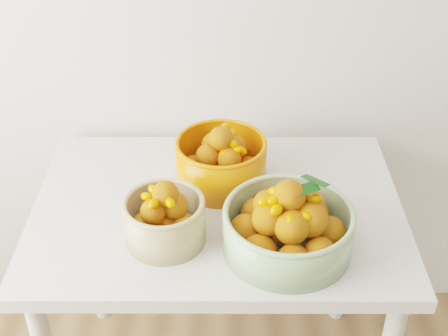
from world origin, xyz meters
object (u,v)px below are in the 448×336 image
Objects in this scene: bowl_cream at (165,219)px; bowl_orange at (221,161)px; table at (218,232)px; bowl_green at (288,226)px.

bowl_orange is (0.14, 0.25, 0.01)m from bowl_cream.
bowl_cream reaches higher than table.
bowl_cream is 0.66× the size of bowl_green.
table is at bearing -94.70° from bowl_orange.
bowl_cream is at bearing 173.95° from bowl_green.
table is at bearing 47.13° from bowl_cream.
bowl_orange is at bearing 85.30° from table.
bowl_orange is (0.01, 0.11, 0.17)m from table.
bowl_cream is at bearing -119.18° from bowl_orange.
bowl_orange is at bearing 120.35° from bowl_green.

